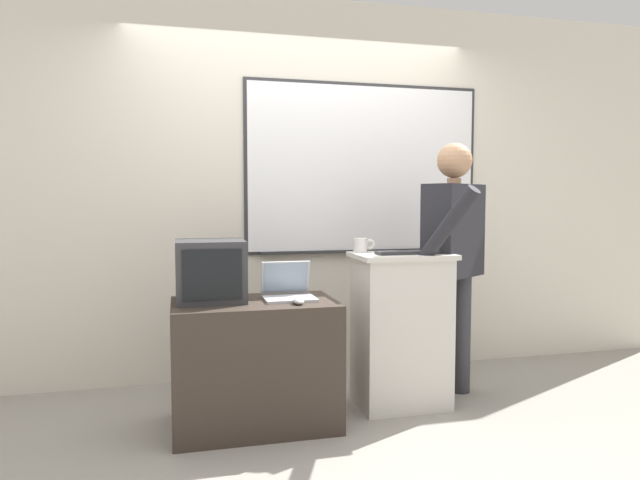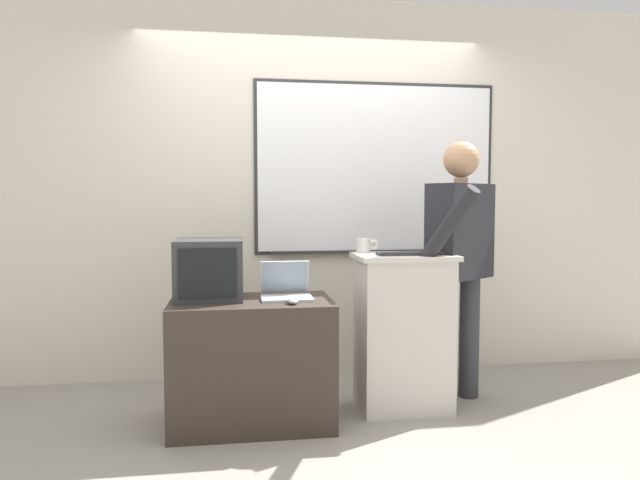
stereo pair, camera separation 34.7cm
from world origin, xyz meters
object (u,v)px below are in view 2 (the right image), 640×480
person_presenter (460,251)px  coffee_mug (364,245)px  side_desk (252,362)px  computer_mouse_by_laptop (293,301)px  crt_monitor (209,269)px  wireless_keyboard (409,253)px  computer_mouse_by_keyboard (445,252)px  lectern_podium (403,331)px  laptop (286,288)px

person_presenter → coffee_mug: bearing=139.1°
side_desk → computer_mouse_by_laptop: 0.47m
side_desk → coffee_mug: coffee_mug is taller
side_desk → crt_monitor: crt_monitor is taller
wireless_keyboard → computer_mouse_by_keyboard: 0.23m
lectern_podium → computer_mouse_by_keyboard: size_ratio=9.72×
coffee_mug → person_presenter: bearing=-7.0°
lectern_podium → crt_monitor: 1.25m
lectern_podium → person_presenter: person_presenter is taller
laptop → person_presenter: bearing=6.0°
laptop → computer_mouse_by_laptop: bearing=-84.4°
wireless_keyboard → side_desk: bearing=-177.4°
lectern_podium → wireless_keyboard: 0.50m
crt_monitor → side_desk: bearing=-16.7°
laptop → computer_mouse_by_keyboard: size_ratio=2.98×
computer_mouse_by_keyboard → laptop: bearing=-179.6°
laptop → computer_mouse_by_keyboard: (0.98, 0.01, 0.21)m
laptop → crt_monitor: 0.46m
side_desk → crt_monitor: (-0.24, 0.07, 0.54)m
laptop → side_desk: bearing=-167.0°
side_desk → computer_mouse_by_keyboard: bearing=2.6°
side_desk → person_presenter: size_ratio=0.56×
side_desk → coffee_mug: size_ratio=6.49×
lectern_podium → person_presenter: bearing=9.8°
person_presenter → crt_monitor: 1.58m
computer_mouse_by_keyboard → coffee_mug: size_ratio=0.70×
computer_mouse_by_laptop → crt_monitor: crt_monitor is taller
crt_monitor → person_presenter: bearing=3.4°
crt_monitor → coffee_mug: bearing=9.8°
laptop → computer_mouse_by_laptop: laptop is taller
person_presenter → laptop: size_ratio=5.62×
crt_monitor → lectern_podium: bearing=1.2°
computer_mouse_by_keyboard → wireless_keyboard: bearing=-177.5°
lectern_podium → wireless_keyboard: wireless_keyboard is taller
person_presenter → computer_mouse_by_laptop: (-1.11, -0.33, -0.24)m
side_desk → crt_monitor: bearing=163.3°
person_presenter → lectern_podium: bearing=155.8°
person_presenter → computer_mouse_by_laptop: person_presenter is taller
person_presenter → computer_mouse_by_keyboard: size_ratio=16.76×
computer_mouse_by_laptop → lectern_podium: bearing=19.9°
person_presenter → computer_mouse_by_keyboard: bearing=-176.3°
laptop → coffee_mug: (0.52, 0.19, 0.23)m
person_presenter → computer_mouse_by_laptop: size_ratio=16.76×
wireless_keyboard → computer_mouse_by_laptop: bearing=-164.3°
person_presenter → computer_mouse_by_keyboard: person_presenter is taller
wireless_keyboard → lectern_podium: bearing=107.8°
laptop → crt_monitor: size_ratio=0.77×
person_presenter → side_desk: bearing=153.1°
side_desk → lectern_podium: bearing=5.9°
computer_mouse_by_laptop → person_presenter: bearing=16.4°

